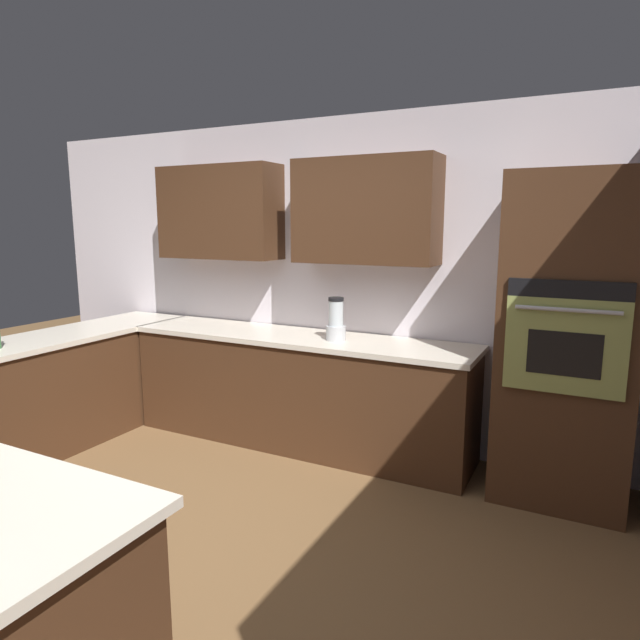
# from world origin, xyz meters

# --- Properties ---
(ground_plane) EXTENTS (14.00, 14.00, 0.00)m
(ground_plane) POSITION_xyz_m (0.00, 0.00, 0.00)
(ground_plane) COLOR brown
(wall_back) EXTENTS (6.00, 0.44, 2.60)m
(wall_back) POSITION_xyz_m (0.07, -2.04, 1.45)
(wall_back) COLOR silver
(wall_back) RESTS_ON ground
(lower_cabinets_back) EXTENTS (2.80, 0.60, 0.86)m
(lower_cabinets_back) POSITION_xyz_m (0.10, -1.72, 0.43)
(lower_cabinets_back) COLOR #472B19
(lower_cabinets_back) RESTS_ON ground
(countertop_back) EXTENTS (2.84, 0.64, 0.04)m
(countertop_back) POSITION_xyz_m (0.10, -1.72, 0.88)
(countertop_back) COLOR silver
(countertop_back) RESTS_ON lower_cabinets_back
(lower_cabinets_side) EXTENTS (0.60, 2.90, 0.86)m
(lower_cabinets_side) POSITION_xyz_m (1.82, -0.55, 0.43)
(lower_cabinets_side) COLOR #472B19
(lower_cabinets_side) RESTS_ON ground
(countertop_side) EXTENTS (0.64, 2.94, 0.04)m
(countertop_side) POSITION_xyz_m (1.82, -0.55, 0.88)
(countertop_side) COLOR silver
(countertop_side) RESTS_ON lower_cabinets_side
(wall_oven) EXTENTS (0.80, 0.66, 2.09)m
(wall_oven) POSITION_xyz_m (-1.85, -1.72, 1.04)
(wall_oven) COLOR #472B19
(wall_oven) RESTS_ON ground
(blender) EXTENTS (0.15, 0.15, 0.33)m
(blender) POSITION_xyz_m (-0.25, -1.69, 1.04)
(blender) COLOR silver
(blender) RESTS_ON countertop_back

